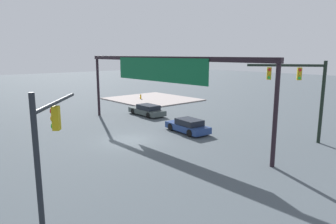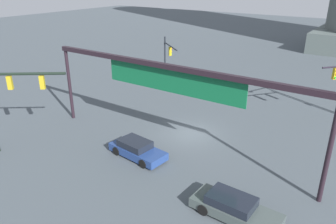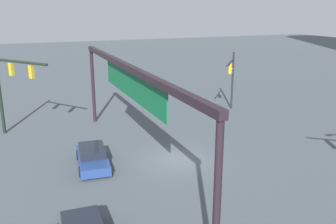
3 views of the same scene
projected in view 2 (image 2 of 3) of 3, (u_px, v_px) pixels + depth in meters
ground_plane at (191, 134)px, 27.04m from camera, size 182.49×182.49×0.00m
traffic_signal_opposite_side at (167, 55)px, 37.51m from camera, size 3.73×3.10×5.59m
traffic_signal_cross_street at (6, 96)px, 22.74m from camera, size 4.68×3.58×6.28m
overhead_sign_gantry at (169, 79)px, 22.46m from camera, size 21.59×0.43×6.57m
sedan_car_approaching at (137, 149)px, 23.44m from camera, size 4.49×2.21×1.21m
sedan_car_waiting_far at (234, 208)px, 17.52m from camera, size 4.87×2.04×1.21m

